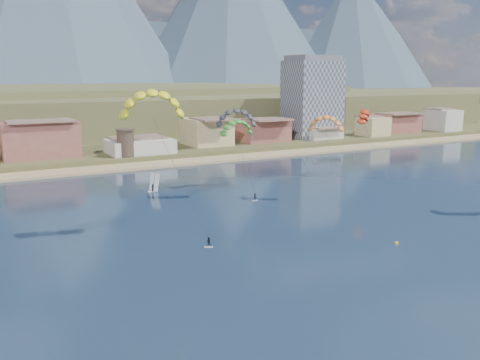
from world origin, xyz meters
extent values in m
plane|color=black|center=(0.00, 0.00, 0.00)|extent=(2400.00, 2400.00, 0.00)
cube|color=tan|center=(0.00, 106.00, 0.25)|extent=(2200.00, 12.00, 0.90)
cube|color=brown|center=(0.00, 560.00, 0.00)|extent=(2200.00, 900.00, 4.00)
cube|color=brown|center=(40.00, 220.00, 9.50)|extent=(320.00, 150.00, 15.00)
cube|color=brown|center=(260.00, 205.00, 6.00)|extent=(240.00, 120.00, 8.00)
cone|color=#2D3C4B|center=(400.00, 800.00, 147.00)|extent=(380.00, 380.00, 290.00)
cone|color=#2D3C4B|center=(680.00, 810.00, 127.00)|extent=(340.00, 340.00, 250.00)
cone|color=#2D3C4B|center=(900.00, 820.00, 112.00)|extent=(320.00, 320.00, 220.00)
cube|color=gray|center=(85.00, 128.00, 17.00)|extent=(20.00, 16.00, 30.00)
cube|color=#59595E|center=(85.00, 128.00, 33.00)|extent=(18.00, 14.40, 2.00)
cylinder|color=#47382D|center=(5.00, 114.00, 6.00)|extent=(5.20, 5.20, 8.00)
cylinder|color=#47382D|center=(5.00, 114.00, 10.30)|extent=(5.82, 5.82, 0.60)
cube|color=silver|center=(-6.28, 30.86, 0.05)|extent=(1.44, 0.94, 0.09)
imported|color=black|center=(-6.28, 30.86, 0.89)|extent=(0.96, 0.87, 1.60)
cylinder|color=#262626|center=(-9.02, 35.25, 10.55)|extent=(0.05, 0.05, 21.69)
cube|color=silver|center=(15.49, 53.71, 0.04)|extent=(1.36, 0.50, 0.09)
imported|color=black|center=(15.49, 53.71, 0.86)|extent=(1.03, 0.64, 1.54)
cylinder|color=#262626|center=(16.79, 60.27, 6.88)|extent=(0.05, 0.05, 17.85)
cylinder|color=#262626|center=(12.70, 52.98, 8.12)|extent=(0.04, 0.04, 17.57)
cylinder|color=#262626|center=(28.74, 43.00, 7.65)|extent=(0.04, 0.04, 16.74)
cylinder|color=#262626|center=(54.56, 60.35, 7.27)|extent=(0.04, 0.04, 16.08)
cube|color=silver|center=(-0.94, 72.55, 0.06)|extent=(2.40, 0.88, 0.12)
imported|color=black|center=(-0.94, 72.55, 0.96)|extent=(0.87, 0.61, 1.69)
cube|color=white|center=(-0.55, 72.55, 2.17)|extent=(1.13, 2.61, 4.03)
sphere|color=yellow|center=(20.99, 17.88, 0.11)|extent=(0.64, 0.64, 0.64)
camera|label=1|loc=(-38.86, -39.28, 26.75)|focal=38.45mm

